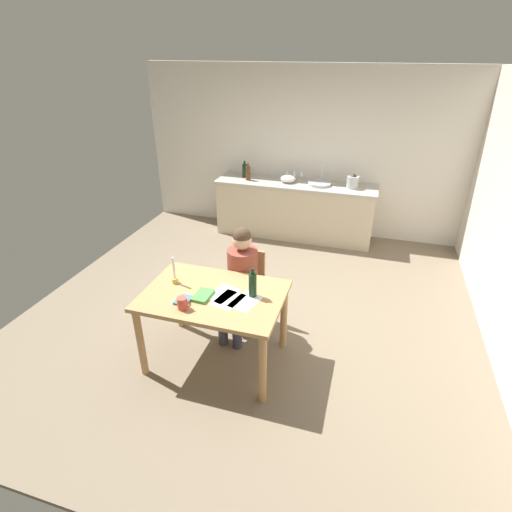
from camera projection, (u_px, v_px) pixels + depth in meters
name	position (u px, v px, depth m)	size (l,w,h in m)	color
ground_plane	(254.00, 311.00, 4.79)	(5.20, 5.20, 0.04)	#7A6B56
wall_back	(302.00, 152.00, 6.37)	(5.20, 0.12, 2.60)	silver
kitchen_counter	(294.00, 209.00, 6.46)	(2.53, 0.64, 0.90)	beige
dining_table	(214.00, 304.00, 3.72)	(1.30, 0.90, 0.78)	tan
chair_at_table	(246.00, 285.00, 4.37)	(0.42, 0.42, 0.86)	tan
person_seated	(240.00, 276.00, 4.15)	(0.34, 0.60, 1.19)	brown
coffee_mug	(183.00, 303.00, 3.44)	(0.13, 0.09, 0.11)	#D84C3F
candlestick	(175.00, 276.00, 3.80)	(0.06, 0.06, 0.28)	gold
book_magazine	(183.00, 300.00, 3.56)	(0.12, 0.16, 0.02)	teal
book_cookery	(203.00, 295.00, 3.62)	(0.14, 0.22, 0.03)	#4A9945
paper_letter	(222.00, 294.00, 3.67)	(0.21, 0.30, 0.00)	white
paper_bill	(245.00, 301.00, 3.56)	(0.21, 0.30, 0.00)	white
paper_envelope	(228.00, 300.00, 3.58)	(0.21, 0.30, 0.00)	white
wine_bottle_on_table	(253.00, 284.00, 3.58)	(0.07, 0.07, 0.29)	black
sink_unit	(320.00, 183.00, 6.15)	(0.36, 0.36, 0.24)	#B2B7BC
bottle_oil	(245.00, 170.00, 6.49)	(0.08, 0.08, 0.26)	black
bottle_vinegar	(248.00, 173.00, 6.33)	(0.08, 0.08, 0.27)	#593319
mixing_bowl	(288.00, 179.00, 6.26)	(0.24, 0.24, 0.11)	white
stovetop_kettle	(353.00, 182.00, 5.98)	(0.18, 0.18, 0.22)	#B7BABF
wine_glass_near_sink	(301.00, 174.00, 6.32)	(0.07, 0.07, 0.15)	silver
wine_glass_by_kettle	(294.00, 173.00, 6.35)	(0.07, 0.07, 0.15)	silver
wine_glass_back_left	(287.00, 172.00, 6.38)	(0.07, 0.07, 0.15)	silver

